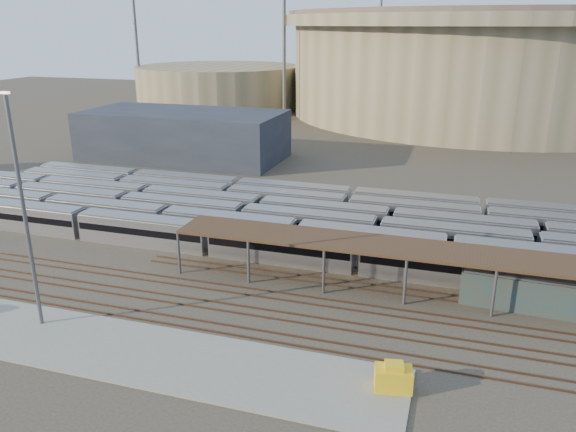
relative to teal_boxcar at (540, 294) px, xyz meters
The scene contains 14 objects.
ground 31.12m from the teal_boxcar, behind, with size 420.00×420.00×0.00m, color #383026.
apron 40.57m from the teal_boxcar, 152.05° to the right, with size 50.00×9.00×0.20m, color gray.
subway_trains 34.35m from the teal_boxcar, 155.03° to the left, with size 126.16×23.90×3.60m.
inspection_shed 9.37m from the teal_boxcar, behind, with size 60.30×6.00×5.30m.
empty_tracks 32.14m from the teal_boxcar, 163.72° to the right, with size 170.00×9.62×0.18m.
stadium 136.91m from the teal_boxcar, 92.45° to the left, with size 124.00×124.00×32.50m.
secondary_arena 155.40m from the teal_boxcar, 125.78° to the left, with size 56.00×56.00×14.00m, color gray.
service_building 83.32m from the teal_boxcar, 142.23° to the left, with size 42.00×20.00×10.00m, color #1E232D.
floodlight_0 123.65m from the teal_boxcar, 119.84° to the left, with size 4.00×1.00×38.40m.
floodlight_1 165.00m from the teal_boxcar, 134.95° to the left, with size 4.00×1.00×38.40m.
floodlight_3 162.35m from the teal_boxcar, 104.66° to the left, with size 4.00×1.00×38.40m.
teal_boxcar is the anchor object (origin of this frame).
yard_light_pole 49.98m from the teal_boxcar, 159.25° to the right, with size 0.80×0.36×21.90m.
yellow_equipment 21.53m from the teal_boxcar, 124.90° to the right, with size 2.91×1.82×1.82m, color gold.
Camera 1 is at (21.79, -51.86, 27.43)m, focal length 35.00 mm.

